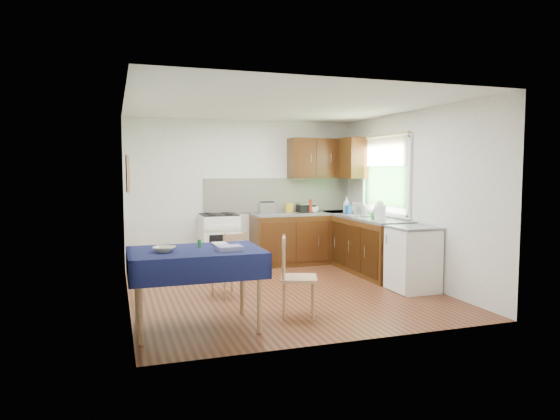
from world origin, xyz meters
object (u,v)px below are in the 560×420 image
object	(u,v)px
dining_table	(196,260)
kettle	(380,211)
dish_rack	(359,215)
sandwich_press	(306,208)
toaster	(267,208)
chair_near	(295,274)
chair_far	(230,262)

from	to	relation	value
dining_table	kettle	distance (m)	3.37
dish_rack	kettle	bearing A→B (deg)	-92.47
dining_table	sandwich_press	world-z (taller)	sandwich_press
toaster	chair_near	bearing A→B (deg)	-78.98
dish_rack	kettle	distance (m)	0.61
dining_table	toaster	bearing A→B (deg)	42.07
kettle	toaster	bearing A→B (deg)	133.80
dining_table	dish_rack	bearing A→B (deg)	16.95
toaster	chair_far	bearing A→B (deg)	-98.80
chair_far	kettle	world-z (taller)	kettle
dining_table	toaster	distance (m)	3.36
chair_far	sandwich_press	xyz separation A→B (m)	(1.79, 1.89, 0.53)
chair_far	toaster	bearing A→B (deg)	-140.26
chair_near	dish_rack	distance (m)	2.77
chair_near	dish_rack	xyz separation A→B (m)	(1.85, 2.02, 0.45)
dining_table	chair_far	bearing A→B (deg)	43.31
dining_table	chair_far	xyz separation A→B (m)	(0.62, 1.15, -0.27)
kettle	chair_far	bearing A→B (deg)	-171.75
chair_near	sandwich_press	xyz separation A→B (m)	(1.29, 2.96, 0.50)
chair_far	dish_rack	bearing A→B (deg)	-177.79
toaster	kettle	xyz separation A→B (m)	(1.35, -1.41, 0.03)
chair_near	dish_rack	bearing A→B (deg)	-22.64
toaster	sandwich_press	distance (m)	0.77
toaster	kettle	bearing A→B (deg)	-24.48
dining_table	sandwich_press	distance (m)	3.89
dining_table	chair_near	distance (m)	1.15
toaster	sandwich_press	bearing A→B (deg)	31.94
dining_table	kettle	world-z (taller)	kettle
chair_far	chair_near	size ratio (longest dim) A/B	0.94
toaster	dish_rack	distance (m)	1.55
toaster	sandwich_press	world-z (taller)	toaster
chair_far	toaster	size ratio (longest dim) A/B	3.00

